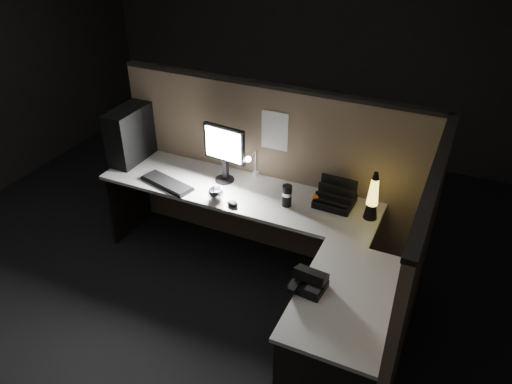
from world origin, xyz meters
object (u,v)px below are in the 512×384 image
at_px(pc_tower, 130,135).
at_px(desk_phone, 309,281).
at_px(monitor, 224,148).
at_px(lava_lamp, 372,199).
at_px(keyboard, 167,183).

xyz_separation_m(pc_tower, desk_phone, (1.98, -0.90, -0.19)).
bearing_deg(pc_tower, desk_phone, -24.33).
height_order(pc_tower, monitor, monitor).
height_order(pc_tower, lava_lamp, pc_tower).
relative_size(pc_tower, lava_lamp, 1.24).
xyz_separation_m(monitor, keyboard, (-0.40, -0.27, -0.28)).
distance_m(monitor, keyboard, 0.56).
relative_size(pc_tower, desk_phone, 2.12).
relative_size(keyboard, lava_lamp, 1.24).
bearing_deg(pc_tower, monitor, 1.80).
bearing_deg(lava_lamp, monitor, 178.26).
distance_m(pc_tower, lava_lamp, 2.14).
bearing_deg(lava_lamp, keyboard, -171.80).
height_order(pc_tower, desk_phone, pc_tower).
height_order(monitor, desk_phone, monitor).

